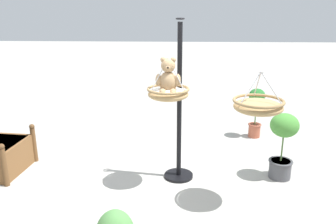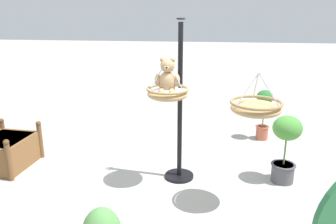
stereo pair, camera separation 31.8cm
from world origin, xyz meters
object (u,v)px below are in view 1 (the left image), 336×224
Objects in this scene: wooden_planter_box at (0,156)px; potted_plant_tall_leafy at (256,109)px; hanging_basket_left_high at (258,106)px; display_pole_central at (179,132)px; hanging_basket_with_teddy at (168,93)px; teddy_bear at (168,78)px; potted_plant_bushy_green at (283,141)px.

potted_plant_tall_leafy is at bearing -158.81° from wooden_planter_box.
display_pole_central is at bearing -37.56° from hanging_basket_left_high.
hanging_basket_with_teddy is 1.18× the size of teddy_bear.
hanging_basket_with_teddy is 0.56× the size of potted_plant_bushy_green.
teddy_bear reaches higher than hanging_basket_with_teddy.
hanging_basket_left_high is at bearing 167.84° from wooden_planter_box.
potted_plant_tall_leafy is 0.96× the size of potted_plant_bushy_green.
potted_plant_tall_leafy reaches higher than wooden_planter_box.
wooden_planter_box is at bearing -1.54° from display_pole_central.
hanging_basket_left_high is (-0.96, 0.74, 0.64)m from display_pole_central.
hanging_basket_with_teddy reaches higher than hanging_basket_left_high.
display_pole_central is at bearing 49.57° from potted_plant_tall_leafy.
display_pole_central reaches higher than potted_plant_bushy_green.
potted_plant_tall_leafy is 1.70m from potted_plant_bushy_green.
display_pole_central is 0.72m from hanging_basket_with_teddy.
potted_plant_bushy_green is at bearing -126.65° from hanging_basket_left_high.
display_pole_central is 2.40× the size of potted_plant_tall_leafy.
hanging_basket_left_high is at bearing 78.03° from potted_plant_tall_leafy.
display_pole_central reaches higher than wooden_planter_box.
potted_plant_tall_leafy is (-4.31, -1.67, 0.31)m from wooden_planter_box.
potted_plant_tall_leafy is at bearing -101.97° from hanging_basket_left_high.
wooden_planter_box is (2.82, -0.08, -0.46)m from display_pole_central.
hanging_basket_left_high is at bearing 142.44° from display_pole_central.
hanging_basket_with_teddy is 0.21m from teddy_bear.
potted_plant_bushy_green is (-1.69, -0.32, -1.01)m from teddy_bear.
potted_plant_tall_leafy is at bearing -88.10° from potted_plant_bushy_green.
hanging_basket_left_high is 1.25m from potted_plant_bushy_green.
teddy_bear reaches higher than hanging_basket_left_high.
hanging_basket_left_high reaches higher than potted_plant_bushy_green.
hanging_basket_left_high is at bearing 156.25° from hanging_basket_with_teddy.
potted_plant_tall_leafy is at bearing -129.36° from hanging_basket_with_teddy.
hanging_basket_with_teddy reaches higher than potted_plant_tall_leafy.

